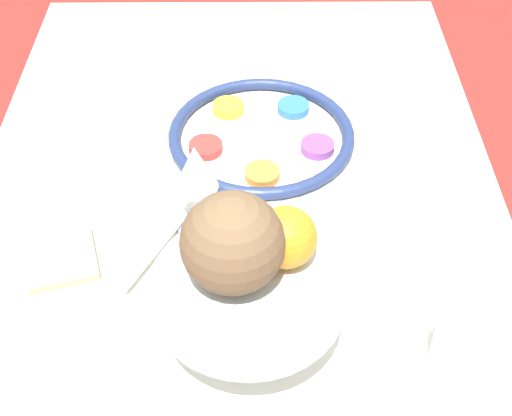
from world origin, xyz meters
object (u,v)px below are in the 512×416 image
Objects in this scene: orange_fruit at (286,237)px; napkin_roll at (147,245)px; coconut at (236,243)px; cup_near at (315,45)px; wine_glass at (196,172)px; fruit_stand at (249,293)px; seder_plate at (261,137)px; bread_plate at (61,263)px; cup_mid at (460,347)px.

napkin_roll is at bearing -120.07° from orange_fruit.
coconut is 1.77× the size of cup_near.
napkin_roll is at bearing -50.67° from wine_glass.
orange_fruit is at bearing 128.65° from fruit_stand.
orange_fruit is 0.61m from cup_near.
bread_plate is at bearing -46.48° from seder_plate.
seder_plate is 0.41m from coconut.
cup_near is (-0.51, 0.38, 0.03)m from bread_plate.
fruit_stand is at bearing 64.98° from coconut.
fruit_stand is 0.29m from bread_plate.
napkin_roll is 0.43m from cup_mid.
coconut reaches higher than orange_fruit.
fruit_stand reaches higher than cup_near.
fruit_stand is 0.21m from napkin_roll.
fruit_stand is at bearing -3.01° from seder_plate.
bread_plate is 0.12m from napkin_roll.
bread_plate is 2.78× the size of cup_mid.
napkin_roll is 0.56m from cup_near.
orange_fruit is 0.07m from coconut.
seder_plate is 1.32× the size of fruit_stand.
orange_fruit is 0.40× the size of bread_plate.
cup_mid is (0.05, 0.26, -0.14)m from coconut.
fruit_stand is 3.46× the size of cup_mid.
cup_mid is (0.24, 0.32, -0.07)m from wine_glass.
coconut reaches higher than napkin_roll.
cup_near reaches higher than napkin_roll.
cup_near is (-0.43, 0.19, -0.07)m from wine_glass.
seder_plate is at bearing 153.63° from wine_glass.
seder_plate is at bearing 146.33° from napkin_roll.
coconut is at bearing 17.02° from wine_glass.
seder_plate is 0.22m from wine_glass.
orange_fruit is (0.16, 0.11, 0.04)m from wine_glass.
orange_fruit is 0.48× the size of napkin_roll.
coconut is at bearing -99.69° from cup_mid.
cup_mid is at bearing 28.69° from seder_plate.
seder_plate is 2.07× the size of wine_glass.
wine_glass is at bearing 129.33° from napkin_roll.
fruit_stand reaches higher than seder_plate.
cup_mid is (0.04, 0.25, -0.06)m from fruit_stand.
cup_near is at bearing 143.34° from bread_plate.
cup_near is at bearing 151.65° from napkin_roll.
cup_mid is at bearing 80.31° from coconut.
bread_plate is at bearing -107.34° from cup_mid.
fruit_stand is 3.46× the size of cup_near.
cup_near reaches higher than seder_plate.
cup_mid is (0.42, 0.23, 0.02)m from seder_plate.
coconut is (0.03, -0.06, 0.02)m from orange_fruit.
wine_glass is 0.12m from napkin_roll.
orange_fruit reaches higher than bread_plate.
coconut reaches higher than cup_near.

